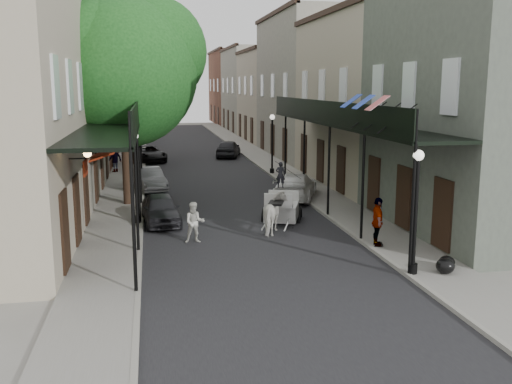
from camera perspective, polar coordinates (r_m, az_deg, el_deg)
name	(u,v)px	position (r m, az deg, el deg)	size (l,w,h in m)	color
ground	(265,264)	(18.41, 0.89, -7.26)	(140.00, 140.00, 0.00)	gray
road	(205,172)	(37.75, -5.13, 2.01)	(8.00, 90.00, 0.01)	black
sidewalk_left	(127,173)	(37.61, -12.74, 1.84)	(2.20, 90.00, 0.12)	gray
sidewalk_right	(279,169)	(38.53, 2.29, 2.30)	(2.20, 90.00, 0.12)	gray
building_row_left	(82,90)	(47.44, -16.99, 9.72)	(5.00, 80.00, 10.50)	#A49883
building_row_right	(295,90)	(48.69, 3.89, 10.16)	(5.00, 80.00, 10.50)	gray
gallery_left	(117,125)	(24.23, -13.70, 6.56)	(2.20, 18.05, 4.88)	black
gallery_right	(340,122)	(25.57, 8.42, 6.94)	(2.20, 18.05, 4.88)	black
tree_near	(132,67)	(27.36, -12.31, 12.16)	(7.31, 6.80, 9.63)	#382619
tree_far	(137,82)	(41.35, -11.81, 10.69)	(6.45, 6.00, 8.61)	#382619
lamppost_right_near	(416,210)	(17.33, 15.68, -1.77)	(0.32, 0.32, 3.71)	black
lamppost_left	(136,176)	(23.45, -11.93, 1.57)	(0.32, 0.32, 3.71)	black
lamppost_right_far	(272,143)	(36.15, 1.63, 4.93)	(0.32, 0.32, 3.71)	black
horse	(276,214)	(22.00, 1.98, -2.17)	(0.84, 1.85, 1.56)	silver
carriage	(283,196)	(24.31, 2.68, -0.37)	(2.10, 2.60, 2.61)	black
pedestrian_walking	(195,222)	(20.80, -6.16, -3.04)	(0.73, 0.57, 1.51)	beige
pedestrian_sidewalk_left	(114,158)	(37.93, -13.98, 3.32)	(1.16, 0.66, 1.79)	gray
pedestrian_sidewalk_right	(378,222)	(20.26, 12.07, -2.94)	(1.01, 0.42, 1.72)	gray
car_left_near	(161,209)	(23.89, -9.52, -1.70)	(1.44, 3.57, 1.22)	black
car_left_mid	(149,179)	(31.57, -10.62, 1.28)	(1.29, 3.71, 1.22)	gray
car_left_far	(149,154)	(43.43, -10.65, 3.80)	(2.00, 4.34, 1.21)	black
car_right_near	(295,186)	(28.66, 3.93, 0.59)	(1.84, 4.53, 1.31)	silver
car_right_far	(228,149)	(45.37, -2.78, 4.37)	(1.63, 4.05, 1.38)	black
trash_bags	(446,264)	(18.23, 18.46, -6.89)	(0.82, 0.97, 0.47)	black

